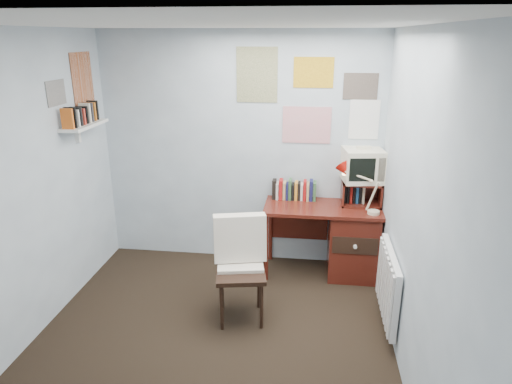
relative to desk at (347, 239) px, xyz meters
The scene contains 15 objects.
ground 1.93m from the desk, 128.37° to the right, with size 3.50×3.50×0.00m, color black.
back_wall 1.47m from the desk, 167.00° to the left, with size 3.00×0.02×2.50m, color silver.
left_wall 3.17m from the desk, 151.02° to the right, with size 0.02×3.50×2.50m, color silver.
right_wall 1.74m from the desk, 77.48° to the right, with size 0.02×3.50×2.50m, color silver.
ceiling 2.82m from the desk, 128.37° to the right, with size 3.00×3.50×0.02m, color white.
desk is the anchor object (origin of this frame).
desk_chair 1.37m from the desk, 135.86° to the right, with size 0.46×0.44×0.91m, color black.
desk_lamp 0.63m from the desk, 34.66° to the right, with size 0.30×0.26×0.43m, color #AC130B.
tv_riser 0.51m from the desk, 42.96° to the left, with size 0.40×0.30×0.25m, color #591D14.
crt_tv 0.81m from the desk, 49.24° to the left, with size 0.39×0.36×0.37m, color beige.
book_row 0.71m from the desk, 160.58° to the left, with size 0.60×0.14×0.22m, color #591D14.
radiator 0.97m from the desk, 72.76° to the right, with size 0.09×0.80×0.60m, color white.
wall_shelf 2.87m from the desk, behind, with size 0.20×0.62×0.24m, color white.
posters_back 1.54m from the desk, 150.72° to the left, with size 1.20×0.01×0.90m, color white.
posters_left 3.13m from the desk, behind, with size 0.01×0.70×0.60m, color white.
Camera 1 is at (0.77, -2.98, 2.43)m, focal length 32.00 mm.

